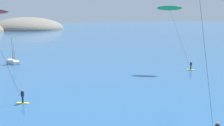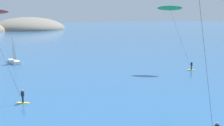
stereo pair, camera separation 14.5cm
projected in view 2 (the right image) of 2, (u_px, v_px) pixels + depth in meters
name	position (u px, v px, depth m)	size (l,w,h in m)	color
sailboat_near	(13.00, 60.00, 61.23)	(1.73, 5.94, 5.70)	white
kitesurfer_green	(172.00, 14.00, 52.62)	(6.07, 5.72, 12.21)	yellow
kitesurfer_yellow	(200.00, 7.00, 21.85)	(6.11, 4.29, 12.36)	silver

